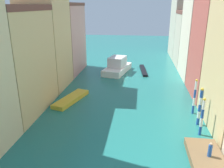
% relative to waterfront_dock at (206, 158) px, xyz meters
% --- Properties ---
extents(ground_plane, '(154.00, 154.00, 0.00)m').
position_rel_waterfront_dock_xyz_m(ground_plane, '(-8.99, 18.97, -0.37)').
color(ground_plane, '#1E6B66').
extents(building_left_1, '(6.62, 11.98, 14.33)m').
position_rel_waterfront_dock_xyz_m(building_left_1, '(-23.09, 8.67, 6.81)').
color(building_left_1, '#DBB77A').
rests_on(building_left_1, ground).
extents(building_left_2, '(6.62, 8.77, 18.78)m').
position_rel_waterfront_dock_xyz_m(building_left_2, '(-23.09, 19.06, 9.04)').
color(building_left_2, '#DBB77A').
rests_on(building_left_2, ground).
extents(building_left_3, '(6.62, 11.48, 14.71)m').
position_rel_waterfront_dock_xyz_m(building_left_3, '(-23.09, 29.26, 7.00)').
color(building_left_3, tan).
rests_on(building_left_3, ground).
extents(building_right_2, '(6.62, 10.01, 18.09)m').
position_rel_waterfront_dock_xyz_m(building_right_2, '(5.11, 18.04, 8.68)').
color(building_right_2, '#B25147').
rests_on(building_right_2, ground).
extents(building_right_3, '(6.62, 10.28, 20.67)m').
position_rel_waterfront_dock_xyz_m(building_right_3, '(5.11, 28.44, 9.98)').
color(building_right_3, beige).
rests_on(building_right_3, ground).
extents(building_right_4, '(6.62, 9.39, 13.02)m').
position_rel_waterfront_dock_xyz_m(building_right_4, '(5.11, 38.36, 6.16)').
color(building_right_4, '#BCB299').
rests_on(building_right_4, ground).
extents(building_right_5, '(6.62, 12.16, 22.33)m').
position_rel_waterfront_dock_xyz_m(building_right_5, '(5.11, 49.15, 10.81)').
color(building_right_5, '#BCB299').
rests_on(building_right_5, ground).
extents(waterfront_dock, '(3.13, 5.94, 0.74)m').
position_rel_waterfront_dock_xyz_m(waterfront_dock, '(0.00, 0.00, 0.00)').
color(waterfront_dock, brown).
rests_on(waterfront_dock, ground).
extents(person_on_dock, '(0.36, 0.36, 1.47)m').
position_rel_waterfront_dock_xyz_m(person_on_dock, '(0.18, -0.14, 1.05)').
color(person_on_dock, '#234C93').
rests_on(person_on_dock, waterfront_dock).
extents(mooring_pole_0, '(0.35, 0.35, 4.62)m').
position_rel_waterfront_dock_xyz_m(mooring_pole_0, '(0.54, 4.97, 2.00)').
color(mooring_pole_0, '#1E479E').
rests_on(mooring_pole_0, ground).
extents(mooring_pole_1, '(0.38, 0.38, 4.92)m').
position_rel_waterfront_dock_xyz_m(mooring_pole_1, '(0.83, 7.44, 2.15)').
color(mooring_pole_1, '#1E479E').
rests_on(mooring_pole_1, ground).
extents(mooring_pole_2, '(0.32, 0.32, 4.98)m').
position_rel_waterfront_dock_xyz_m(mooring_pole_2, '(0.86, 10.62, 2.17)').
color(mooring_pole_2, '#1E479E').
rests_on(mooring_pole_2, ground).
extents(vaporetto_white, '(5.97, 10.08, 3.48)m').
position_rel_waterfront_dock_xyz_m(vaporetto_white, '(-11.69, 29.87, 0.94)').
color(vaporetto_white, white).
rests_on(vaporetto_white, ground).
extents(gondola_black, '(1.83, 8.88, 0.46)m').
position_rel_waterfront_dock_xyz_m(gondola_black, '(-5.91, 31.30, -0.14)').
color(gondola_black, black).
rests_on(gondola_black, ground).
extents(motorboat_0, '(4.09, 7.88, 0.63)m').
position_rel_waterfront_dock_xyz_m(motorboat_0, '(-17.16, 12.75, -0.05)').
color(motorboat_0, gold).
rests_on(motorboat_0, ground).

